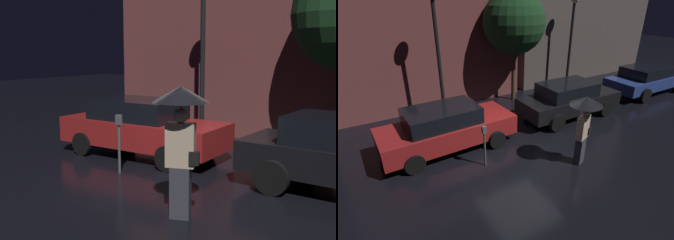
# 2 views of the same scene
# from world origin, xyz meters

# --- Properties ---
(ground_plane) EXTENTS (60.00, 60.00, 0.00)m
(ground_plane) POSITION_xyz_m (0.00, 0.00, 0.00)
(ground_plane) COLOR black
(building_facade_left) EXTENTS (8.67, 3.00, 7.16)m
(building_facade_left) POSITION_xyz_m (-1.17, 6.50, 3.58)
(building_facade_left) COLOR brown
(building_facade_left) RESTS_ON ground
(parked_car_red) EXTENTS (4.46, 1.91, 1.49)m
(parked_car_red) POSITION_xyz_m (-1.93, 1.52, 0.77)
(parked_car_red) COLOR maroon
(parked_car_red) RESTS_ON ground
(pedestrian_with_umbrella) EXTENTS (0.93, 0.93, 2.19)m
(pedestrian_with_umbrella) POSITION_xyz_m (1.20, -1.42, 1.60)
(pedestrian_with_umbrella) COLOR #383842
(pedestrian_with_umbrella) RESTS_ON ground
(parking_meter) EXTENTS (0.12, 0.10, 1.33)m
(parking_meter) POSITION_xyz_m (-1.34, -0.05, 0.82)
(parking_meter) COLOR #4C5154
(parking_meter) RESTS_ON ground
(street_lamp_near) EXTENTS (0.50, 0.50, 5.07)m
(street_lamp_near) POSITION_xyz_m (-1.32, 3.57, 3.78)
(street_lamp_near) COLOR black
(street_lamp_near) RESTS_ON ground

